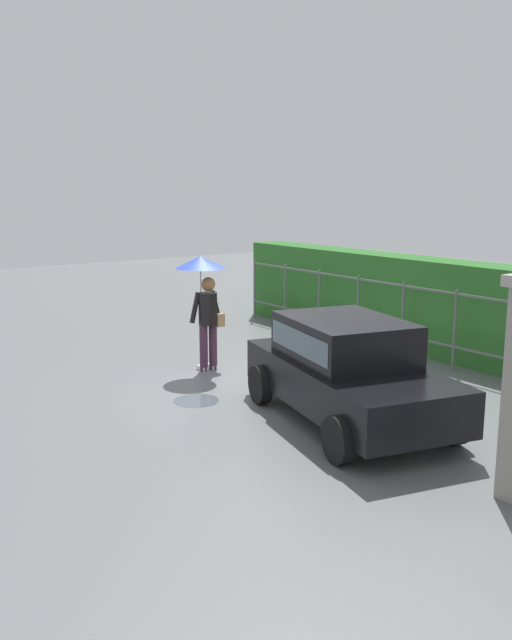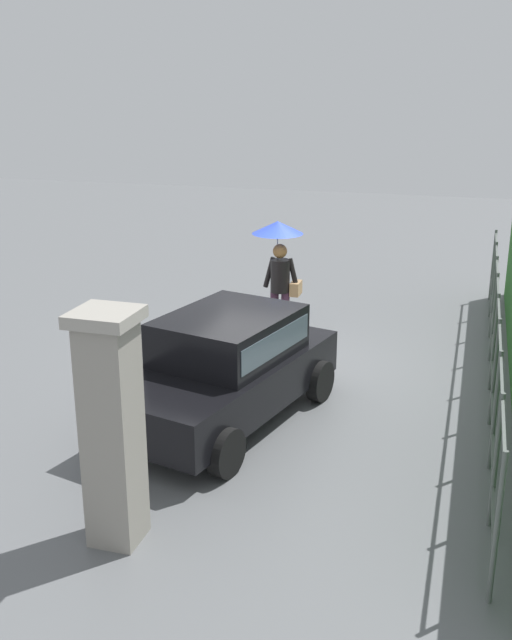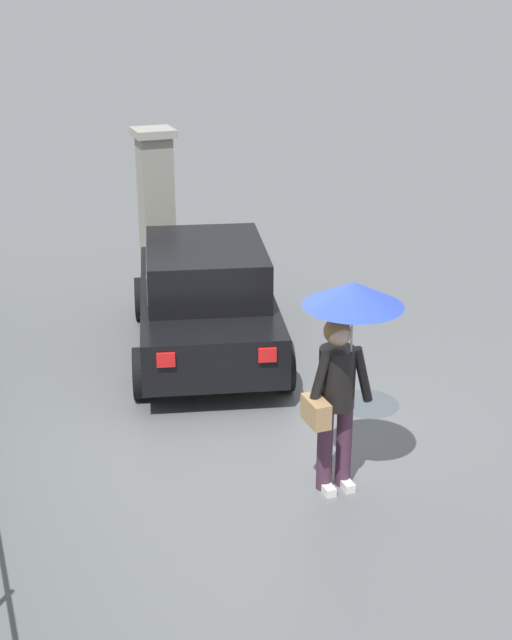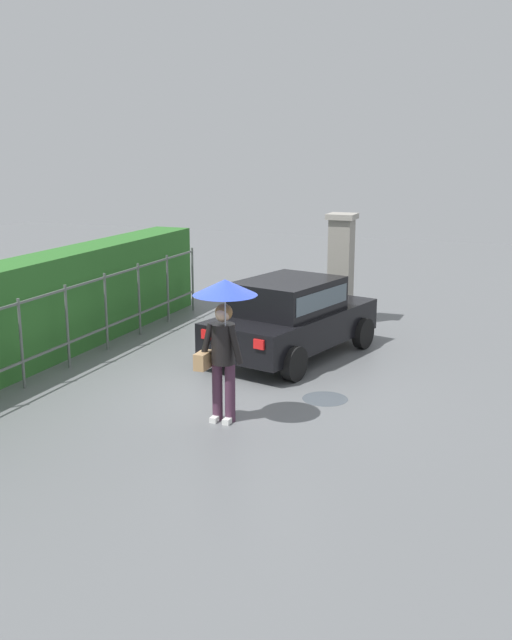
{
  "view_description": "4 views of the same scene",
  "coord_description": "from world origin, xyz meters",
  "views": [
    {
      "loc": [
        8.65,
        -6.53,
        3.27
      ],
      "look_at": [
        0.29,
        -0.54,
        1.25
      ],
      "focal_mm": 37.46,
      "sensor_mm": 36.0,
      "label": 1
    },
    {
      "loc": [
        10.74,
        2.9,
        4.43
      ],
      "look_at": [
        0.61,
        -0.15,
        1.0
      ],
      "focal_mm": 41.61,
      "sensor_mm": 36.0,
      "label": 2
    },
    {
      "loc": [
        -8.03,
        2.9,
        4.61
      ],
      "look_at": [
        0.08,
        -0.14,
        1.16
      ],
      "focal_mm": 49.23,
      "sensor_mm": 36.0,
      "label": 3
    },
    {
      "loc": [
        -10.81,
        -4.52,
        3.95
      ],
      "look_at": [
        0.61,
        -0.01,
        1.0
      ],
      "focal_mm": 41.93,
      "sensor_mm": 36.0,
      "label": 4
    }
  ],
  "objects": [
    {
      "name": "ground_plane",
      "position": [
        0.0,
        0.0,
        0.0
      ],
      "size": [
        40.0,
        40.0,
        0.0
      ],
      "primitive_type": "plane",
      "color": "slate"
    },
    {
      "name": "pedestrian",
      "position": [
        -1.55,
        -0.37,
        1.52
      ],
      "size": [
        0.9,
        0.9,
        2.1
      ],
      "rotation": [
        0.0,
        0.0,
        -3.13
      ],
      "color": "#47283D",
      "rests_on": "ground"
    },
    {
      "name": "fence_section",
      "position": [
        -0.12,
        3.3,
        0.83
      ],
      "size": [
        10.04,
        0.05,
        1.5
      ],
      "color": "#59605B",
      "rests_on": "ground"
    },
    {
      "name": "hedge_row",
      "position": [
        -0.12,
        4.05,
        0.95
      ],
      "size": [
        10.99,
        0.9,
        1.9
      ],
      "primitive_type": "cube",
      "color": "#2D6B28",
      "rests_on": "ground"
    },
    {
      "name": "puddle_near",
      "position": [
        -0.07,
        -1.45,
        0.0
      ],
      "size": [
        0.72,
        0.72,
        0.0
      ],
      "primitive_type": "cylinder",
      "color": "#4C545B",
      "rests_on": "ground"
    },
    {
      "name": "car",
      "position": [
        1.97,
        -0.16,
        0.8
      ],
      "size": [
        3.98,
        2.54,
        1.48
      ],
      "rotation": [
        0.0,
        0.0,
        -0.24
      ],
      "color": "black",
      "rests_on": "ground"
    }
  ]
}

